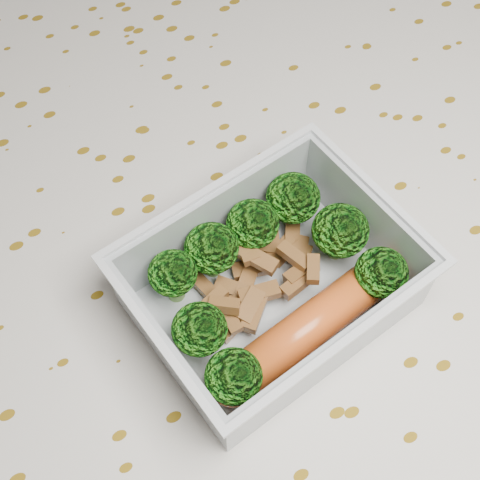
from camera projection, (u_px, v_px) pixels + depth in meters
name	position (u px, v px, depth m)	size (l,w,h in m)	color
dining_table	(227.00, 315.00, 0.52)	(1.40, 0.90, 0.75)	brown
tablecloth	(226.00, 286.00, 0.48)	(1.46, 0.96, 0.19)	silver
lunch_container	(271.00, 288.00, 0.41)	(0.18, 0.15, 0.06)	silver
broccoli_florets	(267.00, 263.00, 0.41)	(0.15, 0.12, 0.04)	#608C3F
meat_pile	(260.00, 276.00, 0.42)	(0.09, 0.07, 0.03)	brown
sausage	(311.00, 326.00, 0.40)	(0.14, 0.05, 0.03)	#D1541C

